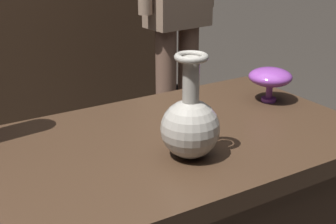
{
  "coord_description": "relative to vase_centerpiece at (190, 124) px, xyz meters",
  "views": [
    {
      "loc": [
        -0.56,
        -1.0,
        1.33
      ],
      "look_at": [
        0.02,
        -0.06,
        0.9
      ],
      "focal_mm": 51.98,
      "sensor_mm": 36.0,
      "label": 1
    }
  ],
  "objects": [
    {
      "name": "vase_left_accent",
      "position": [
        0.44,
        0.19,
        -0.01
      ],
      "size": [
        0.14,
        0.14,
        0.11
      ],
      "color": "#7A388E",
      "rests_on": "display_plinth"
    },
    {
      "name": "vase_centerpiece",
      "position": [
        0.0,
        0.0,
        0.0
      ],
      "size": [
        0.14,
        0.14,
        0.26
      ],
      "color": "gray",
      "rests_on": "display_plinth"
    }
  ]
}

